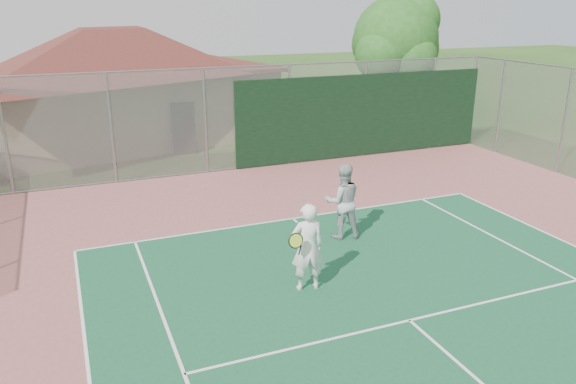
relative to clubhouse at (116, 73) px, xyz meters
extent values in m
cylinder|color=gray|center=(-3.92, -6.49, -0.99)|extent=(0.08, 0.08, 3.50)
cylinder|color=gray|center=(-0.92, -6.49, -0.99)|extent=(0.08, 0.08, 3.50)
cylinder|color=gray|center=(2.08, -6.49, -0.99)|extent=(0.08, 0.08, 3.50)
cylinder|color=gray|center=(5.08, -6.49, -0.99)|extent=(0.08, 0.08, 3.50)
cylinder|color=gray|center=(8.08, -6.49, -0.99)|extent=(0.08, 0.08, 3.50)
cylinder|color=gray|center=(11.08, -6.49, -0.99)|extent=(0.08, 0.08, 3.50)
cylinder|color=gray|center=(13.08, -6.49, -0.99)|extent=(0.08, 0.08, 3.50)
cylinder|color=gray|center=(3.08, -6.49, 0.76)|extent=(20.00, 0.05, 0.05)
cylinder|color=gray|center=(3.08, -6.49, -2.69)|extent=(20.00, 0.05, 0.05)
cube|color=#999EA0|center=(3.08, -6.49, -0.99)|extent=(20.00, 0.02, 3.50)
cube|color=black|center=(8.08, -6.54, -1.19)|extent=(10.00, 0.04, 3.00)
cylinder|color=gray|center=(13.08, -7.99, -0.99)|extent=(0.08, 0.08, 3.50)
cylinder|color=gray|center=(13.08, -10.99, -0.99)|extent=(0.08, 0.08, 3.50)
cube|color=#999EA0|center=(13.08, -10.99, -0.99)|extent=(0.02, 9.00, 3.50)
cube|color=tan|center=(0.00, 0.00, -1.32)|extent=(12.62, 9.65, 2.84)
cube|color=brown|center=(0.00, 0.00, 0.15)|extent=(13.18, 10.20, 0.17)
pyramid|color=brown|center=(0.00, 0.00, 1.80)|extent=(13.88, 10.61, 1.70)
cube|color=black|center=(1.89, -3.82, -1.75)|extent=(0.85, 0.06, 1.99)
cylinder|color=#371F14|center=(11.15, -3.52, -1.17)|extent=(0.40, 0.40, 3.13)
sphere|color=#22571B|center=(11.15, -3.52, 1.29)|extent=(3.58, 3.58, 3.58)
sphere|color=#22571B|center=(12.16, -3.18, 0.84)|extent=(2.46, 2.46, 2.46)
sphere|color=#22571B|center=(10.26, -3.97, 0.73)|extent=(2.24, 2.24, 2.24)
sphere|color=#22571B|center=(11.38, -4.53, 0.62)|extent=(2.01, 2.01, 2.01)
sphere|color=#22571B|center=(10.82, -2.63, 1.07)|extent=(2.24, 2.24, 2.24)
sphere|color=#22571B|center=(11.83, -3.74, 2.07)|extent=(2.24, 2.24, 2.24)
imported|color=white|center=(1.85, -15.28, -1.83)|extent=(0.71, 0.52, 1.81)
imported|color=#A8ABAD|center=(3.72, -13.19, -1.81)|extent=(1.03, 0.88, 1.85)
camera|label=1|loc=(-2.32, -24.48, 2.72)|focal=35.00mm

